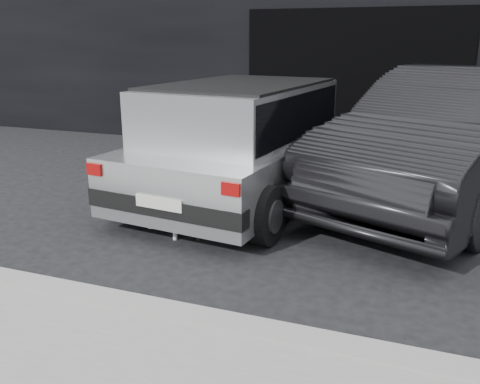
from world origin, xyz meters
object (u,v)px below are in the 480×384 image
(second_car, at_px, (454,137))
(cat_white, at_px, (193,221))
(cat_siamese, at_px, (200,226))
(silver_hatchback, at_px, (246,136))

(second_car, distance_m, cat_white, 3.58)
(cat_siamese, bearing_deg, second_car, -118.45)
(silver_hatchback, distance_m, cat_siamese, 1.68)
(second_car, bearing_deg, cat_white, -117.14)
(silver_hatchback, bearing_deg, cat_siamese, -82.91)
(cat_white, bearing_deg, second_car, 106.24)
(silver_hatchback, distance_m, second_car, 2.69)
(cat_siamese, xyz_separation_m, cat_white, (-0.06, -0.05, 0.07))
(cat_siamese, bearing_deg, silver_hatchback, -70.02)
(silver_hatchback, xyz_separation_m, second_car, (2.57, 0.80, 0.02))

